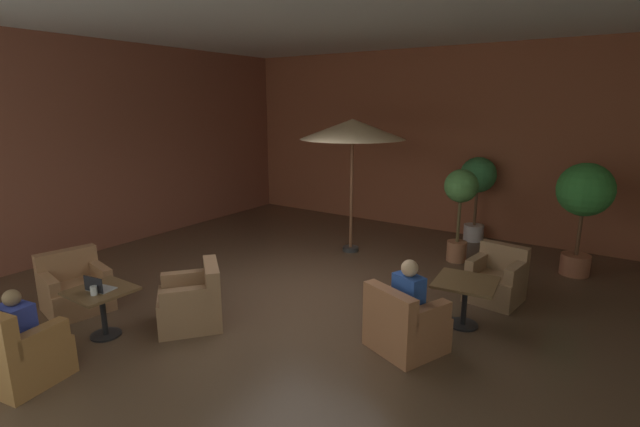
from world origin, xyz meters
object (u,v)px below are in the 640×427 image
object	(u,v)px
armchair_front_right_north	(496,281)
potted_tree_mid_left	(460,198)
armchair_front_left_north	(75,289)
armchair_front_left_east	(17,354)
armchair_front_right_east	(405,325)
potted_tree_left_corner	(584,198)
cafe_table_front_left	(102,300)
open_laptop	(98,287)
armchair_front_left_south	(192,302)
cafe_table_front_right	(465,291)
patio_umbrella_tall_red	(352,130)
potted_tree_mid_right	(478,183)
patron_blue_shirt	(16,321)
patron_by_window	(409,291)
iced_drink_cup	(94,291)

from	to	relation	value
armchair_front_right_north	potted_tree_mid_left	distance (m)	1.99
armchair_front_left_north	armchair_front_left_east	distance (m)	1.81
armchair_front_right_east	potted_tree_left_corner	world-z (taller)	potted_tree_left_corner
cafe_table_front_left	armchair_front_left_north	bearing A→B (deg)	168.32
armchair_front_left_east	potted_tree_left_corner	xyz separation A→B (m)	(4.56, 6.88, 1.03)
potted_tree_mid_left	open_laptop	distance (m)	6.09
armchair_front_left_south	potted_tree_mid_left	xyz separation A→B (m)	(2.12, 4.51, 0.89)
cafe_table_front_right	patio_umbrella_tall_red	distance (m)	3.94
potted_tree_mid_right	armchair_front_right_north	bearing A→B (deg)	-68.50
cafe_table_front_left	patron_blue_shirt	bearing A→B (deg)	-80.45
armchair_front_left_east	patio_umbrella_tall_red	xyz separation A→B (m)	(0.67, 5.84, 2.07)
armchair_front_left_north	patron_by_window	world-z (taller)	patron_by_window
potted_tree_mid_left	armchair_front_right_north	bearing A→B (deg)	-53.73
armchair_front_left_south	iced_drink_cup	world-z (taller)	armchair_front_left_south
cafe_table_front_left	armchair_front_left_east	bearing A→B (deg)	-80.45
potted_tree_left_corner	potted_tree_mid_right	world-z (taller)	potted_tree_left_corner
open_laptop	cafe_table_front_right	bearing A→B (deg)	37.81
patron_by_window	open_laptop	xyz separation A→B (m)	(-3.31, -1.90, -0.06)
patron_by_window	open_laptop	size ratio (longest dim) A/B	2.03
patron_by_window	armchair_front_right_north	bearing A→B (deg)	75.10
potted_tree_mid_right	potted_tree_left_corner	bearing A→B (deg)	-27.70
cafe_table_front_left	iced_drink_cup	world-z (taller)	iced_drink_cup
cafe_table_front_left	armchair_front_left_east	world-z (taller)	armchair_front_left_east
cafe_table_front_right	potted_tree_left_corner	xyz separation A→B (m)	(1.03, 2.96, 0.87)
armchair_front_left_north	armchair_front_right_east	bearing A→B (deg)	20.16
cafe_table_front_right	patio_umbrella_tall_red	bearing A→B (deg)	146.13
armchair_front_left_east	potted_tree_mid_right	size ratio (longest dim) A/B	0.50
patio_umbrella_tall_red	iced_drink_cup	size ratio (longest dim) A/B	23.76
potted_tree_mid_right	patron_by_window	distance (m)	5.07
potted_tree_left_corner	patron_blue_shirt	bearing A→B (deg)	-123.75
armchair_front_left_north	patio_umbrella_tall_red	distance (m)	5.36
armchair_front_left_south	open_laptop	size ratio (longest dim) A/B	3.20
armchair_front_left_north	open_laptop	world-z (taller)	same
patron_blue_shirt	potted_tree_mid_left	bearing A→B (deg)	67.55
armchair_front_left_north	patio_umbrella_tall_red	size ratio (longest dim) A/B	0.36
armchair_front_right_east	iced_drink_cup	distance (m)	3.78
armchair_front_left_north	potted_tree_mid_left	size ratio (longest dim) A/B	0.55
armchair_front_right_north	potted_tree_mid_right	world-z (taller)	potted_tree_mid_right
cafe_table_front_left	potted_tree_left_corner	bearing A→B (deg)	50.74
potted_tree_mid_right	open_laptop	size ratio (longest dim) A/B	5.28
potted_tree_mid_right	patron_by_window	bearing A→B (deg)	-82.96
armchair_front_left_south	potted_tree_mid_right	xyz separation A→B (m)	(2.01, 6.03, 0.95)
armchair_front_left_south	patron_blue_shirt	bearing A→B (deg)	-105.43
patio_umbrella_tall_red	potted_tree_mid_right	size ratio (longest dim) A/B	1.44
cafe_table_front_left	armchair_front_right_east	size ratio (longest dim) A/B	0.72
potted_tree_left_corner	iced_drink_cup	bearing A→B (deg)	-128.09
open_laptop	armchair_front_right_east	bearing A→B (deg)	29.53
potted_tree_mid_left	patron_blue_shirt	size ratio (longest dim) A/B	2.92
cafe_table_front_left	armchair_front_right_north	world-z (taller)	armchair_front_right_north
patio_umbrella_tall_red	patron_blue_shirt	distance (m)	6.08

